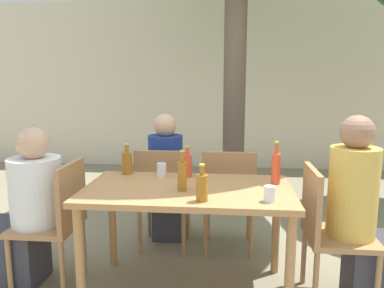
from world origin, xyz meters
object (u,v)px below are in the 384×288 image
amber_bottle_0 (182,175)px  soda_bottle_4 (187,165)px  drinking_glass_1 (162,170)px  dining_table_front (188,200)px  amber_bottle_1 (127,162)px  soda_bottle_3 (276,168)px  person_seated_1 (364,221)px  person_seated_0 (26,215)px  patio_chair_0 (58,216)px  amber_bottle_2 (202,187)px  patio_chair_2 (163,193)px  drinking_glass_0 (270,194)px  patio_chair_1 (327,226)px  patio_chair_3 (229,195)px  person_seated_2 (168,185)px

amber_bottle_0 → soda_bottle_4: 0.37m
drinking_glass_1 → dining_table_front: bearing=-50.3°
amber_bottle_1 → soda_bottle_3: (1.12, -0.17, 0.02)m
dining_table_front → soda_bottle_4: 0.35m
person_seated_1 → amber_bottle_0: 1.24m
amber_bottle_0 → drinking_glass_1: amber_bottle_0 is taller
dining_table_front → soda_bottle_4: size_ratio=5.97×
person_seated_0 → soda_bottle_4: size_ratio=4.93×
patio_chair_0 → person_seated_1: 2.12m
person_seated_1 → amber_bottle_2: person_seated_1 is taller
person_seated_1 → soda_bottle_4: size_ratio=5.37×
patio_chair_2 → drinking_glass_0: bearing=132.6°
drinking_glass_0 → amber_bottle_0: bearing=162.4°
patio_chair_0 → amber_bottle_1: 0.64m
patio_chair_1 → patio_chair_3: 0.91m
amber_bottle_0 → patio_chair_1: bearing=4.3°
dining_table_front → person_seated_2: person_seated_2 is taller
patio_chair_0 → drinking_glass_1: patio_chair_0 is taller
person_seated_1 → drinking_glass_0: (-0.65, -0.25, 0.25)m
patio_chair_1 → person_seated_0: person_seated_0 is taller
amber_bottle_1 → drinking_glass_0: size_ratio=2.51×
drinking_glass_0 → drinking_glass_1: (-0.75, 0.53, 0.00)m
patio_chair_3 → amber_bottle_1: amber_bottle_1 is taller
drinking_glass_1 → patio_chair_2: bearing=98.7°
amber_bottle_1 → amber_bottle_2: bearing=-43.8°
patio_chair_3 → amber_bottle_2: size_ratio=3.99×
dining_table_front → person_seated_0: size_ratio=1.21×
patio_chair_2 → person_seated_1: (1.46, -0.63, 0.05)m
person_seated_2 → drinking_glass_1: size_ratio=11.75×
patio_chair_2 → patio_chair_3: same height
person_seated_0 → amber_bottle_2: 1.36m
person_seated_2 → amber_bottle_0: person_seated_2 is taller
patio_chair_2 → dining_table_front: bearing=114.3°
patio_chair_3 → person_seated_2: bearing=-23.0°
dining_table_front → amber_bottle_0: amber_bottle_0 is taller
patio_chair_2 → soda_bottle_4: bearing=126.9°
soda_bottle_4 → drinking_glass_1: soda_bottle_4 is taller
amber_bottle_1 → soda_bottle_4: (0.48, -0.03, -0.00)m
person_seated_2 → soda_bottle_4: person_seated_2 is taller
person_seated_0 → amber_bottle_0: 1.20m
patio_chair_0 → soda_bottle_3: bearing=95.5°
patio_chair_0 → patio_chair_1: size_ratio=1.00×
dining_table_front → amber_bottle_2: bearing=-67.3°
dining_table_front → patio_chair_3: 0.71m
drinking_glass_1 → amber_bottle_1: bearing=170.7°
patio_chair_1 → drinking_glass_1: 1.24m
amber_bottle_1 → drinking_glass_1: bearing=-9.3°
patio_chair_3 → drinking_glass_0: (0.24, -0.88, 0.29)m
soda_bottle_3 → soda_bottle_4: 0.66m
soda_bottle_3 → drinking_glass_1: (-0.84, 0.13, -0.07)m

